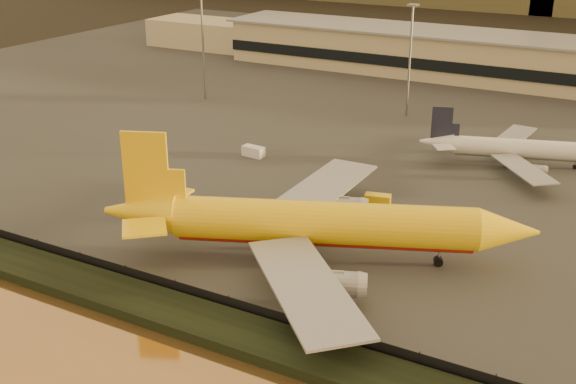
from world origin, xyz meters
name	(u,v)px	position (x,y,z in m)	size (l,w,h in m)	color
ground	(269,266)	(0.00, 0.00, 0.00)	(900.00, 900.00, 0.00)	black
embankment	(196,320)	(0.00, -17.00, 0.70)	(320.00, 7.00, 1.40)	black
tarmac	(467,107)	(0.00, 95.00, 0.10)	(320.00, 220.00, 0.20)	#2D2D2D
perimeter_fence	(215,301)	(0.00, -13.00, 1.30)	(300.00, 0.05, 2.20)	black
terminal_building	(449,54)	(-14.52, 125.55, 6.25)	(202.00, 25.00, 12.60)	tan
apron_light_masts	(518,64)	(15.00, 75.00, 15.70)	(152.20, 12.20, 25.40)	slate
dhl_cargo_jet	(316,225)	(4.80, 4.63, 5.51)	(56.89, 53.85, 17.78)	yellow
white_narrowbody_jet	(519,149)	(20.40, 57.75, 3.36)	(36.04, 34.28, 10.59)	silver
gse_vehicle_yellow	(378,200)	(4.83, 26.79, 1.15)	(4.20, 1.89, 1.89)	yellow
gse_vehicle_white	(253,151)	(-25.87, 37.88, 1.20)	(4.46, 2.01, 2.01)	silver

